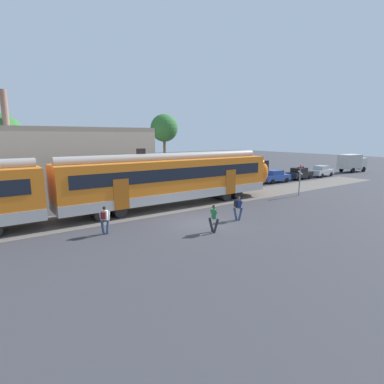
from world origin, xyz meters
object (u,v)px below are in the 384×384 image
Objects in this scene: pedestrian_white at (105,218)px; box_truck at (352,162)px; parked_car_blue at (275,176)px; parked_car_black at (299,173)px; parked_car_red at (247,179)px; parked_car_silver at (322,171)px; pedestrian_navy at (238,206)px; pedestrian_green at (214,216)px; crossing_signal at (300,175)px.

box_truck reaches higher than pedestrian_white.
parked_car_black is (5.06, 0.10, 0.00)m from parked_car_blue.
parked_car_red is 0.98× the size of parked_car_black.
parked_car_blue is at bearing -179.75° from parked_car_silver.
pedestrian_white reaches higher than parked_car_red.
parked_car_silver is 0.76× the size of box_truck.
pedestrian_navy is 0.42× the size of parked_car_red.
parked_car_black is 5.00m from parked_car_silver.
box_truck reaches higher than parked_car_black.
pedestrian_white is 0.41× the size of parked_car_silver.
parked_car_red is at bearing 21.75° from pedestrian_white.
pedestrian_navy is 0.41× the size of parked_car_blue.
pedestrian_white is 8.67m from pedestrian_navy.
pedestrian_green reaches higher than parked_car_red.
box_truck is at bearing 1.17° from parked_car_black.
box_truck reaches higher than pedestrian_navy.
pedestrian_navy is at bearing -158.91° from parked_car_silver.
pedestrian_green is at bearing -163.84° from crossing_signal.
pedestrian_green is 0.56× the size of crossing_signal.
parked_car_red is 0.99× the size of parked_car_blue.
parked_car_black is 12.19m from crossing_signal.
crossing_signal reaches higher than parked_car_red.
parked_car_black is at bearing 25.08° from pedestrian_green.
pedestrian_white is 0.31× the size of box_truck.
pedestrian_white is 1.00× the size of pedestrian_green.
parked_car_blue is 1.00× the size of parked_car_black.
box_truck is (18.99, 0.39, 0.79)m from parked_car_blue.
parked_car_silver is at bearing 21.01° from pedestrian_green.
parked_car_red is (10.74, 9.84, -0.21)m from pedestrian_navy.
pedestrian_green is at bearing -163.21° from box_truck.
pedestrian_white is at bearing -167.30° from parked_car_silver.
pedestrian_white is 0.42× the size of parked_car_red.
pedestrian_navy is at bearing -154.27° from parked_car_black.
parked_car_red is 0.75× the size of box_truck.
parked_car_black is at bearing 35.58° from crossing_signal.
box_truck is 24.90m from crossing_signal.
crossing_signal reaches higher than parked_car_black.
box_truck is at bearing 17.15° from crossing_signal.
pedestrian_green is (5.41, -3.32, -0.03)m from pedestrian_white.
pedestrian_green is 0.41× the size of parked_car_black.
parked_car_black and parked_car_silver have the same top height.
pedestrian_navy is at bearing -137.51° from parked_car_red.
pedestrian_white and pedestrian_navy have the same top height.
parked_car_silver is (10.06, 0.04, 0.00)m from parked_car_blue.
pedestrian_navy is at bearing -14.77° from pedestrian_white.
parked_car_black is 1.36× the size of crossing_signal.
box_truck is (8.93, 0.34, 0.79)m from parked_car_silver.
parked_car_black is at bearing 0.47° from parked_car_red.
pedestrian_navy reaches higher than parked_car_silver.
pedestrian_navy is at bearing -163.53° from box_truck.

